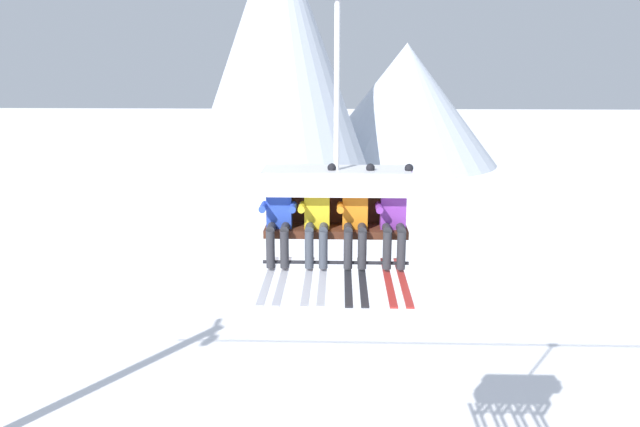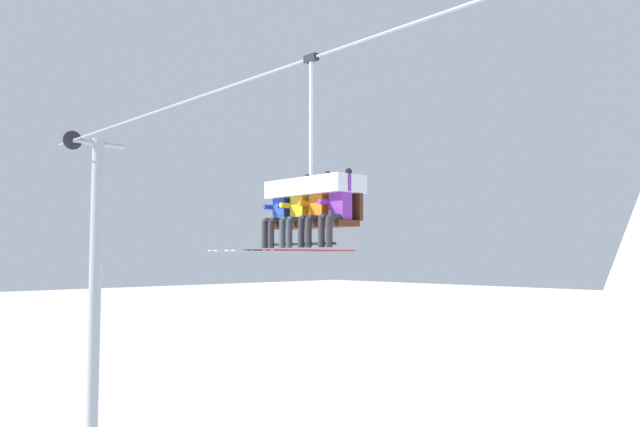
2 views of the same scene
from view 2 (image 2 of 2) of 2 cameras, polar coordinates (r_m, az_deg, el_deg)
lift_tower_near at (r=20.07m, az=-19.92°, el=-6.16°), size 0.36×1.88×9.52m
lift_cable at (r=12.68m, az=-7.07°, el=11.87°), size 19.08×0.05×0.05m
chairlift_chair at (r=10.74m, az=-0.53°, el=1.77°), size 1.88×0.74×3.33m
skier_blue at (r=11.12m, az=-3.92°, el=-0.07°), size 0.46×1.70×1.23m
skier_yellow at (r=10.75m, az=-2.24°, el=0.16°), size 0.48×1.70×1.34m
skier_orange at (r=10.39m, az=-0.48°, el=0.30°), size 0.48×1.70×1.34m
skier_purple at (r=10.04m, az=1.40°, el=0.45°), size 0.48×1.70×1.34m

